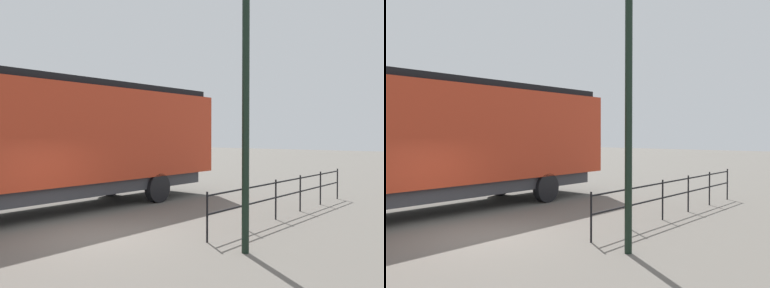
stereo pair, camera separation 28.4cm
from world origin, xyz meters
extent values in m
plane|color=#666059|center=(0.00, 0.00, 0.00)|extent=(120.00, 120.00, 0.00)
cube|color=black|center=(-3.75, 7.06, 2.11)|extent=(2.96, 2.15, 2.22)
cylinder|color=black|center=(-5.14, 4.90, 0.55)|extent=(0.30, 1.10, 1.10)
cylinder|color=black|center=(-2.36, 4.90, 0.55)|extent=(0.30, 1.10, 1.10)
cylinder|color=black|center=(3.84, 1.13, 3.48)|extent=(0.16, 0.16, 6.97)
cube|color=black|center=(2.65, 5.67, 1.12)|extent=(0.04, 8.68, 0.04)
cube|color=black|center=(2.65, 5.67, 0.67)|extent=(0.04, 8.68, 0.04)
cylinder|color=black|center=(2.65, 1.33, 0.61)|extent=(0.05, 0.05, 1.21)
cylinder|color=black|center=(2.65, 3.07, 0.61)|extent=(0.05, 0.05, 1.21)
cylinder|color=black|center=(2.65, 4.80, 0.61)|extent=(0.05, 0.05, 1.21)
cylinder|color=black|center=(2.65, 6.54, 0.61)|extent=(0.05, 0.05, 1.21)
cylinder|color=black|center=(2.65, 8.27, 0.61)|extent=(0.05, 0.05, 1.21)
cylinder|color=black|center=(2.65, 10.01, 0.61)|extent=(0.05, 0.05, 1.21)
camera|label=1|loc=(8.66, -6.70, 2.59)|focal=39.52mm
camera|label=2|loc=(8.88, -6.52, 2.59)|focal=39.52mm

